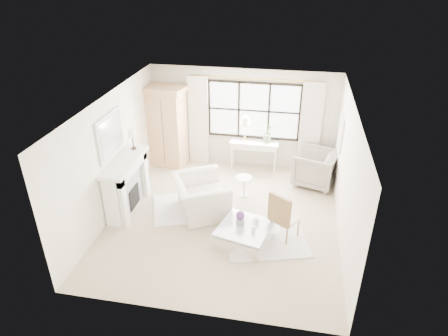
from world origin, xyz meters
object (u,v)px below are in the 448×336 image
(club_armchair, at_px, (201,196))
(coffee_table, at_px, (244,235))
(console_table, at_px, (254,155))
(armoire, at_px, (166,126))

(club_armchair, relative_size, coffee_table, 1.07)
(console_table, bearing_deg, coffee_table, -85.98)
(armoire, xyz_separation_m, coffee_table, (2.60, -3.10, -0.96))
(armoire, height_order, coffee_table, armoire)
(console_table, height_order, coffee_table, console_table)
(armoire, distance_m, club_armchair, 2.75)
(armoire, bearing_deg, console_table, 13.88)
(armoire, distance_m, coffee_table, 4.16)
(armoire, relative_size, console_table, 1.72)
(club_armchair, bearing_deg, armoire, 6.70)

